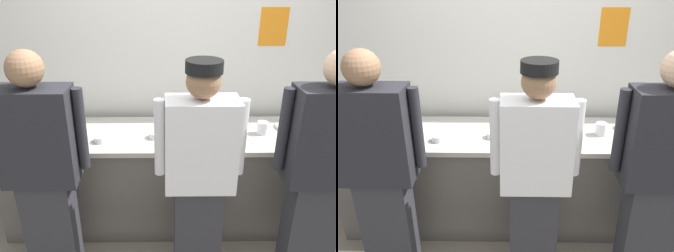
{
  "view_description": "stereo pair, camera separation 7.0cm",
  "coord_description": "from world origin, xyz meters",
  "views": [
    {
      "loc": [
        -0.12,
        -2.19,
        2.11
      ],
      "look_at": [
        -0.1,
        0.34,
        0.96
      ],
      "focal_mm": 36.41,
      "sensor_mm": 36.0,
      "label": 1
    },
    {
      "loc": [
        -0.05,
        -2.19,
        2.11
      ],
      "look_at": [
        -0.1,
        0.34,
        0.96
      ],
      "focal_mm": 36.41,
      "sensor_mm": 36.0,
      "label": 2
    }
  ],
  "objects": [
    {
      "name": "wall_back",
      "position": [
        0.0,
        0.84,
        1.38
      ],
      "size": [
        4.7,
        0.11,
        2.77
      ],
      "color": "silver",
      "rests_on": "ground"
    },
    {
      "name": "plate_stack_rear",
      "position": [
        -0.02,
        0.34,
        0.92
      ],
      "size": [
        0.22,
        0.22,
        0.08
      ],
      "color": "white",
      "rests_on": "prep_counter"
    },
    {
      "name": "sheet_tray",
      "position": [
        1.09,
        0.35,
        0.89
      ],
      "size": [
        0.52,
        0.42,
        0.02
      ],
      "primitive_type": "cube",
      "rotation": [
        0.0,
        0.0,
        0.14
      ],
      "color": "#B7BABF",
      "rests_on": "prep_counter"
    },
    {
      "name": "ramekin_yellow_sauce",
      "position": [
        0.16,
        0.18,
        0.91
      ],
      "size": [
        0.08,
        0.08,
        0.04
      ],
      "color": "white",
      "rests_on": "prep_counter"
    },
    {
      "name": "prep_counter",
      "position": [
        0.0,
        0.37,
        0.44
      ],
      "size": [
        3.0,
        0.69,
        0.88
      ],
      "color": "#56514C",
      "rests_on": "ground"
    },
    {
      "name": "chef_near_left",
      "position": [
        -0.94,
        -0.25,
        0.91
      ],
      "size": [
        0.62,
        0.24,
        1.71
      ],
      "color": "#2D2D33",
      "rests_on": "ground"
    },
    {
      "name": "deli_cup",
      "position": [
        0.68,
        0.35,
        0.94
      ],
      "size": [
        0.09,
        0.09,
        0.1
      ],
      "primitive_type": "cylinder",
      "color": "white",
      "rests_on": "prep_counter"
    },
    {
      "name": "ramekin_red_sauce",
      "position": [
        -0.63,
        0.21,
        0.91
      ],
      "size": [
        0.1,
        0.1,
        0.05
      ],
      "color": "white",
      "rests_on": "prep_counter"
    },
    {
      "name": "plate_stack_front",
      "position": [
        -0.97,
        0.51,
        0.93
      ],
      "size": [
        0.21,
        0.21,
        0.1
      ],
      "color": "white",
      "rests_on": "prep_counter"
    },
    {
      "name": "ramekin_orange_sauce",
      "position": [
        -0.2,
        0.28,
        0.91
      ],
      "size": [
        0.1,
        0.1,
        0.05
      ],
      "color": "white",
      "rests_on": "prep_counter"
    },
    {
      "name": "chef_far_right",
      "position": [
        0.91,
        -0.29,
        0.91
      ],
      "size": [
        0.63,
        0.24,
        1.72
      ],
      "color": "#2D2D33",
      "rests_on": "ground"
    },
    {
      "name": "chef_center",
      "position": [
        0.11,
        -0.26,
        0.88
      ],
      "size": [
        0.6,
        0.24,
        1.65
      ],
      "color": "#2D2D33",
      "rests_on": "ground"
    },
    {
      "name": "ramekin_green_sauce",
      "position": [
        0.08,
        0.55,
        0.9
      ],
      "size": [
        0.11,
        0.11,
        0.04
      ],
      "color": "white",
      "rests_on": "prep_counter"
    },
    {
      "name": "squeeze_bottle_primary",
      "position": [
        -0.89,
        0.18,
        0.98
      ],
      "size": [
        0.06,
        0.06,
        0.2
      ],
      "color": "#56A333",
      "rests_on": "prep_counter"
    },
    {
      "name": "ground_plane",
      "position": [
        0.0,
        0.0,
        0.0
      ],
      "size": [
        9.0,
        9.0,
        0.0
      ],
      "primitive_type": "plane",
      "color": "slate"
    },
    {
      "name": "mixing_bowl_steel",
      "position": [
        0.3,
        0.43,
        0.94
      ],
      "size": [
        0.32,
        0.32,
        0.12
      ],
      "primitive_type": "cylinder",
      "color": "#B7BABF",
      "rests_on": "prep_counter"
    }
  ]
}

